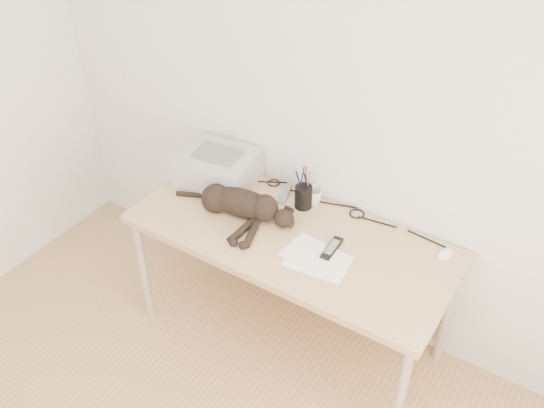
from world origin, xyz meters
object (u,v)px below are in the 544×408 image
Objects in this scene: printer at (218,168)px; mug at (314,196)px; pen_cup at (303,196)px; desk at (300,245)px; mouse at (445,252)px; cat at (238,204)px.

printer reaches higher than mug.
printer is 0.50m from pen_cup.
mouse is (0.68, 0.17, 0.15)m from desk.
printer is 0.54m from mug.
desk is at bearing -155.30° from mouse.
pen_cup is at bearing 115.24° from desk.
desk is 2.35× the size of cat.
cat is 1.02m from mouse.
pen_cup is (0.50, 0.06, -0.03)m from printer.
mug is 0.07m from pen_cup.
pen_cup reaches higher than mug.
mug is at bearing 99.86° from desk.
printer is 0.31m from cat.
pen_cup is at bearing -117.41° from mug.
cat is 2.97× the size of pen_cup.
desk is at bearing -7.84° from printer.
printer reaches higher than cat.
printer is 1.25m from mouse.
pen_cup is (0.24, 0.23, -0.00)m from cat.
desk is at bearing -80.14° from mug.
mouse is (0.99, 0.27, -0.05)m from cat.
mouse is at bearing -1.71° from mug.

